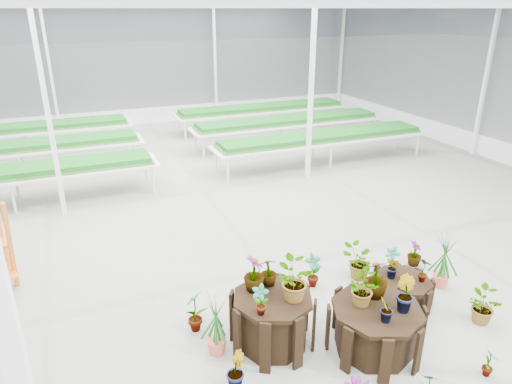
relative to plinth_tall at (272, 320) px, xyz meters
name	(u,v)px	position (x,y,z in m)	size (l,w,h in m)	color
ground_plane	(263,279)	(0.51, 1.50, -0.37)	(24.00, 24.00, 0.00)	gray
greenhouse_shell	(264,149)	(0.51, 1.50, 1.88)	(18.00, 24.00, 4.50)	white
steel_frame	(264,149)	(0.51, 1.50, 1.88)	(18.00, 24.00, 4.50)	silver
nursery_benches	(168,144)	(0.51, 8.70, 0.05)	(16.00, 7.00, 0.84)	silver
plinth_tall	(272,320)	(0.00, 0.00, 0.00)	(1.10, 1.10, 0.75)	black
plinth_mid	(375,328)	(1.20, -0.60, -0.05)	(1.22, 1.22, 0.65)	black
plinth_low	(401,291)	(2.20, 0.10, -0.17)	(0.91, 0.91, 0.41)	black
nursery_plants	(347,291)	(1.14, -0.01, 0.16)	(4.38, 2.97, 1.29)	#135516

